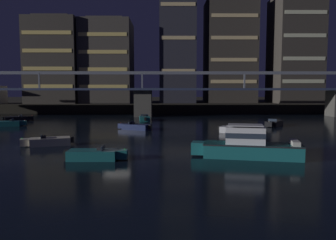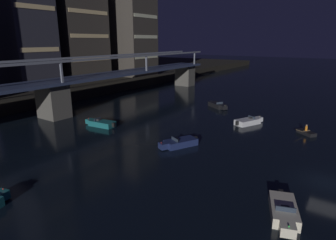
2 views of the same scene
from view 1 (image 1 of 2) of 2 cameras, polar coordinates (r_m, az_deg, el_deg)
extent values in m
plane|color=black|center=(33.38, -8.53, -4.81)|extent=(400.00, 400.00, 0.00)
cube|color=black|center=(120.47, -2.71, 2.95)|extent=(240.00, 80.00, 2.20)
cube|color=#4C4944|center=(72.50, -4.18, 2.80)|extent=(3.60, 4.40, 5.55)
cube|color=#2D3856|center=(72.44, -4.20, 5.17)|extent=(89.28, 6.40, 0.45)
cube|color=slate|center=(69.63, -4.37, 7.99)|extent=(89.28, 0.36, 0.36)
cube|color=slate|center=(75.41, -4.07, 7.77)|extent=(89.28, 0.36, 0.36)
cube|color=slate|center=(73.94, -20.78, 6.26)|extent=(0.30, 0.30, 3.20)
cube|color=slate|center=(69.57, -4.36, 6.67)|extent=(0.30, 0.30, 3.20)
cube|color=slate|center=(71.27, 12.70, 6.53)|extent=(0.30, 0.30, 3.20)
cube|color=#38332D|center=(94.09, -18.28, 9.26)|extent=(12.87, 12.79, 21.37)
cube|color=#F2D172|center=(87.70, -19.45, 5.34)|extent=(11.84, 0.10, 0.90)
cube|color=#F2D172|center=(87.84, -19.53, 8.13)|extent=(11.84, 0.10, 0.90)
cube|color=#F2D172|center=(88.18, -19.62, 10.90)|extent=(11.84, 0.10, 0.90)
cube|color=#F2D172|center=(88.73, -19.70, 13.65)|extent=(11.84, 0.10, 0.90)
cube|color=#38332D|center=(95.55, -18.47, 15.84)|extent=(9.01, 8.95, 0.60)
cube|color=#423D38|center=(92.28, -10.10, 9.43)|extent=(12.85, 13.27, 21.10)
cube|color=#F2D172|center=(85.43, -10.78, 5.52)|extent=(11.82, 0.10, 0.90)
cube|color=#F2D172|center=(85.56, -10.83, 8.35)|extent=(11.82, 0.10, 0.90)
cube|color=#F2D172|center=(85.91, -10.88, 11.16)|extent=(11.82, 0.10, 0.90)
cube|color=#F2D172|center=(86.46, -10.92, 13.94)|extent=(11.82, 0.10, 0.90)
cube|color=#423D38|center=(93.73, -10.21, 16.06)|extent=(9.00, 9.29, 0.60)
cube|color=#282833|center=(94.73, 1.56, 15.52)|extent=(9.40, 12.60, 41.18)
cube|color=beige|center=(86.97, 1.69, 8.25)|extent=(8.65, 0.10, 0.90)
cube|color=beige|center=(87.80, 1.70, 13.62)|extent=(8.65, 0.10, 0.90)
cube|color=beige|center=(89.38, 1.72, 18.85)|extent=(8.65, 0.10, 0.90)
cube|color=#38332D|center=(96.97, 10.22, 11.20)|extent=(12.87, 13.84, 27.75)
cube|color=beige|center=(89.60, 10.96, 6.35)|extent=(11.84, 0.10, 0.90)
cube|color=beige|center=(89.90, 11.02, 9.89)|extent=(11.84, 0.10, 0.90)
cube|color=beige|center=(90.53, 11.08, 13.39)|extent=(11.84, 0.10, 0.90)
cube|color=beige|center=(91.50, 11.15, 16.83)|extent=(11.84, 0.10, 0.90)
cube|color=#38332D|center=(96.53, 20.43, 10.92)|extent=(11.14, 13.07, 27.54)
cube|color=beige|center=(89.88, 21.76, 6.05)|extent=(10.25, 0.10, 0.90)
cube|color=beige|center=(90.17, 21.88, 9.55)|extent=(10.25, 0.10, 0.90)
cube|color=beige|center=(90.79, 22.00, 13.01)|extent=(10.25, 0.10, 0.90)
cube|color=beige|center=(91.74, 22.12, 16.42)|extent=(10.25, 0.10, 0.90)
cube|color=#196066|center=(29.65, 13.91, -4.99)|extent=(8.36, 4.19, 1.20)
cube|color=#196066|center=(29.78, 5.11, -4.66)|extent=(1.37, 1.63, 1.04)
cube|color=black|center=(29.56, 13.94, -3.94)|extent=(8.46, 4.28, 0.10)
cube|color=white|center=(29.43, 12.80, -2.48)|extent=(3.56, 2.71, 1.40)
cube|color=#283342|center=(29.43, 12.80, -2.39)|extent=(3.61, 2.76, 0.44)
cube|color=silver|center=(29.34, 12.83, -0.84)|extent=(3.21, 2.44, 0.08)
cube|color=#B7B2A8|center=(29.88, 20.48, -3.58)|extent=(1.01, 2.16, 0.36)
cube|color=beige|center=(37.01, -19.12, -3.44)|extent=(4.28, 2.96, 0.80)
cube|color=beige|center=(37.08, -22.85, -3.46)|extent=(1.17, 1.23, 0.70)
cube|color=#283342|center=(36.94, -20.47, -2.58)|extent=(0.53, 1.31, 0.36)
cube|color=#262628|center=(36.94, -20.08, -2.67)|extent=(0.56, 0.66, 0.24)
cube|color=black|center=(37.05, -15.79, -3.18)|extent=(0.46, 0.46, 0.60)
sphere|color=#33D84C|center=(37.04, -23.26, -2.81)|extent=(0.12, 0.12, 0.12)
cube|color=#19234C|center=(48.71, -5.31, -1.17)|extent=(4.30, 3.33, 0.80)
cube|color=#19234C|center=(49.97, -7.68, -0.97)|extent=(1.24, 1.28, 0.70)
cube|color=#283342|center=(49.09, -6.17, -0.44)|extent=(0.68, 1.26, 0.36)
cube|color=#262628|center=(48.96, -5.92, -0.53)|extent=(0.60, 0.68, 0.24)
cube|color=black|center=(47.64, -3.08, -1.17)|extent=(0.48, 0.48, 0.60)
sphere|color=red|center=(50.06, -7.92, -0.47)|extent=(0.12, 0.12, 0.12)
cube|color=#196066|center=(62.51, -3.93, 0.24)|extent=(2.19, 4.07, 0.80)
cube|color=#196066|center=(64.90, -4.02, 0.47)|extent=(1.08, 1.00, 0.70)
cube|color=#283342|center=(63.31, -3.96, 0.83)|extent=(1.35, 0.24, 0.36)
cube|color=#262628|center=(63.06, -3.95, 0.76)|extent=(0.60, 0.46, 0.24)
cube|color=black|center=(60.35, -3.84, 0.16)|extent=(0.40, 0.40, 0.60)
sphere|color=red|center=(65.11, -4.03, 0.86)|extent=(0.12, 0.12, 0.12)
cube|color=#196066|center=(58.83, -25.37, -0.55)|extent=(4.22, 2.67, 0.80)
cube|color=#196066|center=(58.40, -23.06, -0.46)|extent=(1.11, 1.17, 0.70)
cube|color=#283342|center=(58.62, -24.58, 0.03)|extent=(0.41, 1.34, 0.36)
cube|color=#262628|center=(58.67, -24.82, -0.04)|extent=(0.52, 0.64, 0.24)
sphere|color=red|center=(58.32, -22.84, -0.03)|extent=(0.12, 0.12, 0.12)
cube|color=black|center=(67.78, -24.04, 0.19)|extent=(4.30, 3.42, 0.80)
cube|color=black|center=(68.00, -22.02, 0.32)|extent=(1.26, 1.30, 0.70)
cube|color=#283342|center=(67.81, -23.34, 0.71)|extent=(0.72, 1.24, 0.36)
cube|color=#262628|center=(67.79, -23.55, 0.65)|extent=(0.62, 0.68, 0.24)
cube|color=black|center=(67.65, -25.86, 0.19)|extent=(0.49, 0.49, 0.60)
sphere|color=red|center=(68.00, -21.83, 0.69)|extent=(0.12, 0.12, 0.12)
cube|color=black|center=(56.27, 17.35, -0.53)|extent=(3.68, 4.25, 0.80)
cube|color=black|center=(53.97, 16.63, -0.69)|extent=(1.32, 1.30, 0.70)
cube|color=#283342|center=(55.41, 17.12, -0.01)|extent=(1.17, 0.84, 0.36)
cube|color=#262628|center=(55.65, 17.19, -0.05)|extent=(0.69, 0.65, 0.24)
cube|color=black|center=(58.33, 17.95, -0.25)|extent=(0.50, 0.50, 0.60)
sphere|color=beige|center=(53.69, 16.57, -0.26)|extent=(0.12, 0.12, 0.12)
cube|color=#196066|center=(28.65, -12.54, -5.72)|extent=(3.91, 1.80, 0.80)
cube|color=#196066|center=(28.25, -7.74, -5.70)|extent=(0.90, 0.99, 0.70)
cube|color=#283342|center=(28.39, -10.88, -4.60)|extent=(0.10, 1.35, 0.36)
cube|color=#262628|center=(28.44, -11.37, -4.72)|extent=(0.40, 0.56, 0.24)
cube|color=black|center=(29.16, -16.71, -5.43)|extent=(0.36, 0.36, 0.60)
sphere|color=#33D84C|center=(28.14, -7.24, -4.85)|extent=(0.12, 0.12, 0.12)
cube|color=silver|center=(45.93, 11.23, -1.63)|extent=(4.30, 3.26, 0.80)
cube|color=silver|center=(45.46, 14.19, -1.69)|extent=(1.23, 1.27, 0.70)
cube|color=#283342|center=(45.69, 12.29, -0.95)|extent=(0.65, 1.27, 0.36)
cube|color=#262628|center=(45.75, 11.98, -1.01)|extent=(0.60, 0.68, 0.24)
cube|color=black|center=(46.44, 8.64, -1.39)|extent=(0.48, 0.48, 0.60)
sphere|color=beige|center=(45.37, 14.52, -1.16)|extent=(0.12, 0.12, 0.12)
cube|color=black|center=(37.98, 13.48, -3.32)|extent=(2.47, 2.73, 0.48)
cube|color=#7F6647|center=(37.94, 13.49, -2.92)|extent=(0.90, 0.77, 0.06)
cylinder|color=orange|center=(37.99, 13.56, -2.41)|extent=(0.32, 0.32, 0.60)
sphere|color=tan|center=(37.94, 13.58, -1.79)|extent=(0.22, 0.22, 0.22)
cylinder|color=olive|center=(38.37, 12.06, -2.70)|extent=(1.23, 0.98, 0.59)
camera|label=2|loc=(44.99, -46.14, 11.98)|focal=30.26mm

